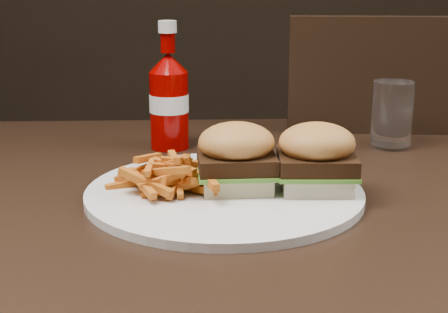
{
  "coord_description": "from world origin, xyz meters",
  "views": [
    {
      "loc": [
        -0.11,
        -0.84,
        1.03
      ],
      "look_at": [
        -0.08,
        -0.03,
        0.8
      ],
      "focal_mm": 55.0,
      "sensor_mm": 36.0,
      "label": 1
    }
  ],
  "objects_px": {
    "dining_table": "(284,201)",
    "tumbler": "(392,113)",
    "plate": "(224,194)",
    "ketchup_bottle": "(169,110)",
    "chair_far": "(387,253)"
  },
  "relations": [
    {
      "from": "plate",
      "to": "dining_table",
      "type": "bearing_deg",
      "value": 27.55
    },
    {
      "from": "dining_table",
      "to": "chair_far",
      "type": "bearing_deg",
      "value": 59.7
    },
    {
      "from": "dining_table",
      "to": "chair_far",
      "type": "relative_size",
      "value": 2.49
    },
    {
      "from": "chair_far",
      "to": "dining_table",
      "type": "bearing_deg",
      "value": 65.34
    },
    {
      "from": "dining_table",
      "to": "ketchup_bottle",
      "type": "height_order",
      "value": "ketchup_bottle"
    },
    {
      "from": "chair_far",
      "to": "tumbler",
      "type": "distance_m",
      "value": 0.5
    },
    {
      "from": "ketchup_bottle",
      "to": "tumbler",
      "type": "xyz_separation_m",
      "value": [
        0.35,
        -0.01,
        -0.01
      ]
    },
    {
      "from": "ketchup_bottle",
      "to": "tumbler",
      "type": "bearing_deg",
      "value": -1.62
    },
    {
      "from": "dining_table",
      "to": "ketchup_bottle",
      "type": "distance_m",
      "value": 0.27
    },
    {
      "from": "tumbler",
      "to": "plate",
      "type": "bearing_deg",
      "value": -139.54
    },
    {
      "from": "chair_far",
      "to": "plate",
      "type": "distance_m",
      "value": 0.73
    },
    {
      "from": "dining_table",
      "to": "tumbler",
      "type": "bearing_deg",
      "value": 44.79
    },
    {
      "from": "dining_table",
      "to": "tumbler",
      "type": "relative_size",
      "value": 12.14
    },
    {
      "from": "plate",
      "to": "ketchup_bottle",
      "type": "relative_size",
      "value": 2.88
    },
    {
      "from": "dining_table",
      "to": "plate",
      "type": "bearing_deg",
      "value": -152.45
    }
  ]
}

